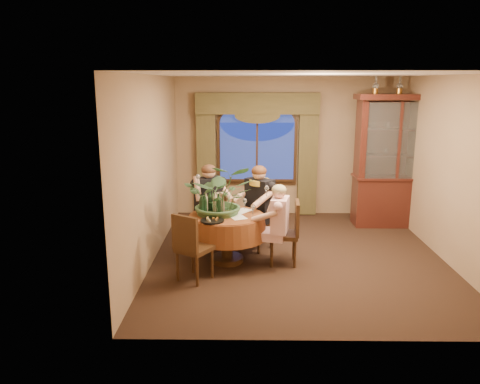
{
  "coord_description": "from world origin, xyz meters",
  "views": [
    {
      "loc": [
        -0.82,
        -7.01,
        2.7
      ],
      "look_at": [
        -0.91,
        -0.25,
        1.1
      ],
      "focal_mm": 35.0,
      "sensor_mm": 36.0,
      "label": 1
    }
  ],
  "objects_px": {
    "chair_right": "(283,233)",
    "person_pink": "(280,226)",
    "chair_back_right": "(257,221)",
    "wine_bottle_5": "(206,203)",
    "olive_bowl": "(230,213)",
    "person_back": "(209,206)",
    "dining_table": "(227,238)",
    "oil_lamp_left": "(376,84)",
    "wine_bottle_4": "(210,202)",
    "stoneware_vase": "(220,203)",
    "oil_lamp_right": "(424,84)",
    "wine_bottle_1": "(205,204)",
    "centerpiece_plant": "(221,171)",
    "oil_lamp_center": "(400,84)",
    "chair_front_left": "(194,247)",
    "china_cabinet": "(394,161)",
    "wine_bottle_2": "(219,205)",
    "person_scarf": "(260,208)",
    "wine_bottle_0": "(201,205)",
    "chair_back": "(217,217)",
    "wine_bottle_3": "(215,203)"
  },
  "relations": [
    {
      "from": "wine_bottle_1",
      "to": "person_scarf",
      "type": "bearing_deg",
      "value": 34.24
    },
    {
      "from": "person_scarf",
      "to": "centerpiece_plant",
      "type": "xyz_separation_m",
      "value": [
        -0.6,
        -0.47,
        0.7
      ]
    },
    {
      "from": "chair_front_left",
      "to": "wine_bottle_5",
      "type": "distance_m",
      "value": 0.86
    },
    {
      "from": "oil_lamp_left",
      "to": "oil_lamp_right",
      "type": "bearing_deg",
      "value": 0.0
    },
    {
      "from": "dining_table",
      "to": "wine_bottle_0",
      "type": "bearing_deg",
      "value": -169.45
    },
    {
      "from": "person_scarf",
      "to": "wine_bottle_1",
      "type": "distance_m",
      "value": 1.04
    },
    {
      "from": "person_pink",
      "to": "wine_bottle_4",
      "type": "distance_m",
      "value": 1.13
    },
    {
      "from": "dining_table",
      "to": "oil_lamp_center",
      "type": "height_order",
      "value": "oil_lamp_center"
    },
    {
      "from": "dining_table",
      "to": "chair_back",
      "type": "distance_m",
      "value": 0.84
    },
    {
      "from": "person_pink",
      "to": "stoneware_vase",
      "type": "height_order",
      "value": "person_pink"
    },
    {
      "from": "china_cabinet",
      "to": "wine_bottle_2",
      "type": "height_order",
      "value": "china_cabinet"
    },
    {
      "from": "oil_lamp_left",
      "to": "wine_bottle_1",
      "type": "bearing_deg",
      "value": -146.27
    },
    {
      "from": "chair_back_right",
      "to": "person_back",
      "type": "relative_size",
      "value": 0.69
    },
    {
      "from": "oil_lamp_center",
      "to": "person_back",
      "type": "relative_size",
      "value": 0.24
    },
    {
      "from": "chair_back_right",
      "to": "wine_bottle_5",
      "type": "height_order",
      "value": "wine_bottle_5"
    },
    {
      "from": "oil_lamp_center",
      "to": "chair_front_left",
      "type": "height_order",
      "value": "oil_lamp_center"
    },
    {
      "from": "wine_bottle_1",
      "to": "wine_bottle_2",
      "type": "bearing_deg",
      "value": -5.67
    },
    {
      "from": "dining_table",
      "to": "person_pink",
      "type": "height_order",
      "value": "person_pink"
    },
    {
      "from": "chair_right",
      "to": "wine_bottle_4",
      "type": "height_order",
      "value": "wine_bottle_4"
    },
    {
      "from": "china_cabinet",
      "to": "person_scarf",
      "type": "relative_size",
      "value": 1.76
    },
    {
      "from": "oil_lamp_center",
      "to": "wine_bottle_1",
      "type": "relative_size",
      "value": 1.03
    },
    {
      "from": "dining_table",
      "to": "chair_back_right",
      "type": "relative_size",
      "value": 1.27
    },
    {
      "from": "chair_right",
      "to": "wine_bottle_0",
      "type": "xyz_separation_m",
      "value": [
        -1.23,
        -0.02,
        0.44
      ]
    },
    {
      "from": "chair_back",
      "to": "olive_bowl",
      "type": "bearing_deg",
      "value": 93.18
    },
    {
      "from": "olive_bowl",
      "to": "wine_bottle_0",
      "type": "distance_m",
      "value": 0.45
    },
    {
      "from": "dining_table",
      "to": "wine_bottle_1",
      "type": "bearing_deg",
      "value": -175.72
    },
    {
      "from": "olive_bowl",
      "to": "dining_table",
      "type": "bearing_deg",
      "value": 160.29
    },
    {
      "from": "oil_lamp_left",
      "to": "person_pink",
      "type": "relative_size",
      "value": 0.27
    },
    {
      "from": "person_back",
      "to": "wine_bottle_1",
      "type": "xyz_separation_m",
      "value": [
        -0.0,
        -0.72,
        0.21
      ]
    },
    {
      "from": "person_back",
      "to": "centerpiece_plant",
      "type": "xyz_separation_m",
      "value": [
        0.23,
        -0.62,
        0.7
      ]
    },
    {
      "from": "wine_bottle_1",
      "to": "wine_bottle_2",
      "type": "height_order",
      "value": "same"
    },
    {
      "from": "oil_lamp_left",
      "to": "wine_bottle_5",
      "type": "height_order",
      "value": "oil_lamp_left"
    },
    {
      "from": "wine_bottle_3",
      "to": "olive_bowl",
      "type": "bearing_deg",
      "value": -20.76
    },
    {
      "from": "chair_right",
      "to": "wine_bottle_4",
      "type": "relative_size",
      "value": 2.91
    },
    {
      "from": "chair_right",
      "to": "person_back",
      "type": "bearing_deg",
      "value": 61.04
    },
    {
      "from": "dining_table",
      "to": "person_pink",
      "type": "xyz_separation_m",
      "value": [
        0.79,
        -0.17,
        0.25
      ]
    },
    {
      "from": "chair_right",
      "to": "stoneware_vase",
      "type": "distance_m",
      "value": 1.07
    },
    {
      "from": "wine_bottle_0",
      "to": "wine_bottle_3",
      "type": "relative_size",
      "value": 1.0
    },
    {
      "from": "chair_back_right",
      "to": "person_scarf",
      "type": "bearing_deg",
      "value": 174.88
    },
    {
      "from": "oil_lamp_right",
      "to": "person_back",
      "type": "relative_size",
      "value": 0.24
    },
    {
      "from": "chair_back_right",
      "to": "olive_bowl",
      "type": "distance_m",
      "value": 0.79
    },
    {
      "from": "stoneware_vase",
      "to": "olive_bowl",
      "type": "bearing_deg",
      "value": -40.88
    },
    {
      "from": "person_pink",
      "to": "centerpiece_plant",
      "type": "distance_m",
      "value": 1.2
    },
    {
      "from": "oil_lamp_center",
      "to": "wine_bottle_0",
      "type": "xyz_separation_m",
      "value": [
        -3.44,
        -2.02,
        -1.74
      ]
    },
    {
      "from": "wine_bottle_2",
      "to": "wine_bottle_5",
      "type": "xyz_separation_m",
      "value": [
        -0.2,
        0.11,
        0.0
      ]
    },
    {
      "from": "dining_table",
      "to": "chair_back_right",
      "type": "height_order",
      "value": "chair_back_right"
    },
    {
      "from": "chair_right",
      "to": "person_pink",
      "type": "relative_size",
      "value": 0.76
    },
    {
      "from": "olive_bowl",
      "to": "chair_right",
      "type": "bearing_deg",
      "value": -2.43
    },
    {
      "from": "chair_back_right",
      "to": "wine_bottle_0",
      "type": "xyz_separation_m",
      "value": [
        -0.84,
        -0.65,
        0.44
      ]
    },
    {
      "from": "stoneware_vase",
      "to": "wine_bottle_4",
      "type": "xyz_separation_m",
      "value": [
        -0.15,
        0.01,
        0.01
      ]
    }
  ]
}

